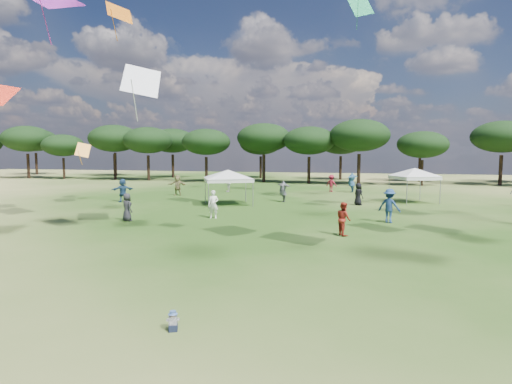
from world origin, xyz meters
TOP-DOWN VIEW (x-y plane):
  - ground at (0.00, 0.00)m, footprint 140.00×140.00m
  - tree_line at (2.39, 47.41)m, footprint 108.78×17.63m
  - tent_left at (-6.00, 23.00)m, footprint 6.08×6.08m
  - tent_right at (7.37, 27.43)m, footprint 5.25×5.25m
  - toddler at (-0.61, 1.59)m, footprint 0.34×0.37m
  - festival_crowd at (-1.83, 26.01)m, footprint 30.04×22.94m

SIDE VIEW (x-z plane):
  - ground at x=0.00m, z-range 0.00..0.00m
  - toddler at x=-0.61m, z-range -0.02..0.43m
  - festival_crowd at x=-1.83m, z-range -0.07..1.83m
  - tent_left at x=-6.00m, z-range 1.00..3.85m
  - tent_right at x=7.37m, z-range 1.04..3.98m
  - tree_line at x=2.39m, z-range 1.54..9.31m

